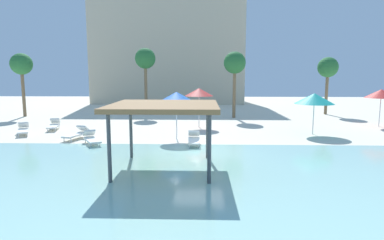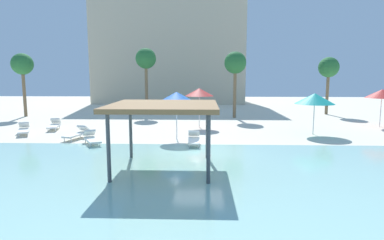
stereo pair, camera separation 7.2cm
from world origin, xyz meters
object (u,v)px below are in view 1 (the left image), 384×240
(shade_pavilion, at_px, (164,108))
(lounge_chair_5, at_px, (23,129))
(beach_umbrella_blue_1, at_px, (176,97))
(lounge_chair_4, at_px, (92,138))
(lounge_chair_0, at_px, (194,139))
(palm_tree_2, at_px, (235,64))
(lounge_chair_2, at_px, (54,125))
(palm_tree_0, at_px, (145,60))
(lounge_chair_1, at_px, (77,133))
(beach_umbrella_teal_0, at_px, (314,99))
(beach_umbrella_red_2, at_px, (199,92))
(palm_tree_1, at_px, (21,65))
(beach_umbrella_red_3, at_px, (381,94))
(palm_tree_3, at_px, (328,68))

(shade_pavilion, xyz_separation_m, lounge_chair_5, (-9.85, 7.33, -2.15))
(beach_umbrella_blue_1, bearing_deg, lounge_chair_4, -161.24)
(lounge_chair_0, relative_size, palm_tree_2, 0.33)
(lounge_chair_2, distance_m, palm_tree_0, 10.99)
(lounge_chair_1, bearing_deg, beach_umbrella_teal_0, 113.44)
(lounge_chair_4, bearing_deg, lounge_chair_0, 59.18)
(beach_umbrella_blue_1, height_order, beach_umbrella_red_2, beach_umbrella_red_2)
(lounge_chair_2, xyz_separation_m, lounge_chair_4, (4.21, -4.61, 0.00))
(lounge_chair_0, relative_size, lounge_chair_4, 0.99)
(lounge_chair_0, relative_size, palm_tree_0, 0.31)
(beach_umbrella_blue_1, distance_m, lounge_chair_0, 2.89)
(lounge_chair_0, height_order, palm_tree_1, palm_tree_1)
(palm_tree_2, bearing_deg, beach_umbrella_blue_1, -113.76)
(palm_tree_0, bearing_deg, lounge_chair_5, -120.00)
(beach_umbrella_teal_0, relative_size, beach_umbrella_red_3, 0.96)
(beach_umbrella_red_2, distance_m, lounge_chair_4, 8.73)
(lounge_chair_0, bearing_deg, palm_tree_0, -161.61)
(palm_tree_0, bearing_deg, beach_umbrella_blue_1, -71.93)
(beach_umbrella_teal_0, distance_m, palm_tree_2, 9.28)
(beach_umbrella_teal_0, xyz_separation_m, lounge_chair_2, (-17.31, 1.20, -1.95))
(shade_pavilion, height_order, palm_tree_1, palm_tree_1)
(lounge_chair_1, height_order, lounge_chair_4, same)
(lounge_chair_5, relative_size, palm_tree_2, 0.34)
(lounge_chair_0, distance_m, palm_tree_0, 14.88)
(palm_tree_0, height_order, palm_tree_2, palm_tree_0)
(lounge_chair_5, bearing_deg, beach_umbrella_red_2, 80.74)
(beach_umbrella_red_3, xyz_separation_m, lounge_chair_1, (-20.34, -5.20, -2.09))
(lounge_chair_4, bearing_deg, lounge_chair_5, -147.44)
(lounge_chair_1, relative_size, palm_tree_2, 0.35)
(lounge_chair_1, xyz_separation_m, palm_tree_0, (2.10, 11.71, 4.77))
(lounge_chair_1, relative_size, lounge_chair_5, 1.01)
(lounge_chair_1, height_order, lounge_chair_2, same)
(beach_umbrella_blue_1, bearing_deg, palm_tree_0, 108.07)
(palm_tree_0, distance_m, palm_tree_1, 10.95)
(beach_umbrella_blue_1, xyz_separation_m, palm_tree_3, (13.33, 12.57, 1.85))
(lounge_chair_1, distance_m, lounge_chair_4, 2.00)
(shade_pavilion, relative_size, lounge_chair_0, 2.17)
(lounge_chair_4, relative_size, lounge_chair_5, 0.99)
(beach_umbrella_red_3, distance_m, lounge_chair_5, 24.69)
(beach_umbrella_blue_1, distance_m, palm_tree_0, 12.52)
(lounge_chair_2, height_order, palm_tree_1, palm_tree_1)
(beach_umbrella_red_2, bearing_deg, palm_tree_3, 33.45)
(lounge_chair_5, height_order, palm_tree_1, palm_tree_1)
(palm_tree_3, bearing_deg, beach_umbrella_red_2, -146.55)
(lounge_chair_1, height_order, palm_tree_3, palm_tree_3)
(lounge_chair_5, bearing_deg, lounge_chair_0, 49.37)
(shade_pavilion, height_order, lounge_chair_2, shade_pavilion)
(beach_umbrella_red_3, relative_size, palm_tree_0, 0.44)
(palm_tree_0, bearing_deg, lounge_chair_0, -69.85)
(beach_umbrella_red_3, relative_size, palm_tree_3, 0.50)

